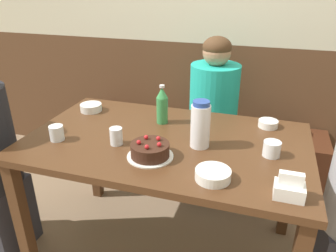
{
  "coord_description": "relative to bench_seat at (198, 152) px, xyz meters",
  "views": [
    {
      "loc": [
        0.45,
        -1.4,
        1.5
      ],
      "look_at": [
        -0.01,
        0.05,
        0.8
      ],
      "focal_mm": 35.0,
      "sensor_mm": 36.0,
      "label": 1
    }
  ],
  "objects": [
    {
      "name": "person_grey_tee",
      "position": [
        0.12,
        -0.15,
        0.32
      ],
      "size": [
        0.33,
        0.34,
        1.15
      ],
      "rotation": [
        0.0,
        0.0,
        -1.57
      ],
      "color": "#33333D",
      "rests_on": "ground_plane"
    },
    {
      "name": "back_wall",
      "position": [
        0.0,
        0.22,
        1.02
      ],
      "size": [
        4.8,
        0.04,
        2.5
      ],
      "color": "brown",
      "rests_on": "ground_plane"
    },
    {
      "name": "napkin_holder",
      "position": [
        0.58,
        -1.14,
        0.55
      ],
      "size": [
        0.11,
        0.08,
        0.11
      ],
      "color": "white",
      "rests_on": "dining_table"
    },
    {
      "name": "soju_bottle",
      "position": [
        -0.08,
        -0.64,
        0.62
      ],
      "size": [
        0.06,
        0.06,
        0.22
      ],
      "color": "#388E4C",
      "rests_on": "dining_table"
    },
    {
      "name": "bowl_rice_small",
      "position": [
        0.29,
        -1.11,
        0.54
      ],
      "size": [
        0.15,
        0.15,
        0.04
      ],
      "color": "white",
      "rests_on": "dining_table"
    },
    {
      "name": "bowl_side_dish",
      "position": [
        0.48,
        -0.52,
        0.54
      ],
      "size": [
        0.1,
        0.1,
        0.04
      ],
      "color": "white",
      "rests_on": "dining_table"
    },
    {
      "name": "bench_seat",
      "position": [
        0.0,
        0.0,
        0.0
      ],
      "size": [
        1.84,
        0.38,
        0.46
      ],
      "color": "#472314",
      "rests_on": "ground_plane"
    },
    {
      "name": "bowl_soup_white",
      "position": [
        -0.55,
        -0.61,
        0.54
      ],
      "size": [
        0.13,
        0.13,
        0.04
      ],
      "color": "white",
      "rests_on": "dining_table"
    },
    {
      "name": "ground_plane",
      "position": [
        0.0,
        -0.83,
        -0.23
      ],
      "size": [
        12.0,
        12.0,
        0.0
      ],
      "primitive_type": "plane",
      "color": "#846B51"
    },
    {
      "name": "water_pitcher",
      "position": [
        0.18,
        -0.85,
        0.63
      ],
      "size": [
        0.09,
        0.09,
        0.23
      ],
      "color": "white",
      "rests_on": "dining_table"
    },
    {
      "name": "birthday_cake",
      "position": [
        -0.02,
        -1.02,
        0.55
      ],
      "size": [
        0.21,
        0.21,
        0.09
      ],
      "color": "white",
      "rests_on": "dining_table"
    },
    {
      "name": "glass_water_tall",
      "position": [
        0.51,
        -0.84,
        0.55
      ],
      "size": [
        0.08,
        0.08,
        0.07
      ],
      "color": "silver",
      "rests_on": "dining_table"
    },
    {
      "name": "glass_shot_small",
      "position": [
        -0.22,
        -0.95,
        0.56
      ],
      "size": [
        0.06,
        0.06,
        0.09
      ],
      "color": "silver",
      "rests_on": "dining_table"
    },
    {
      "name": "glass_tumbler_short",
      "position": [
        -0.52,
        -1.0,
        0.55
      ],
      "size": [
        0.07,
        0.07,
        0.08
      ],
      "color": "silver",
      "rests_on": "dining_table"
    },
    {
      "name": "dining_table",
      "position": [
        0.0,
        -0.83,
        0.43
      ],
      "size": [
        1.41,
        0.84,
        0.75
      ],
      "color": "#4C2D19",
      "rests_on": "ground_plane"
    }
  ]
}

